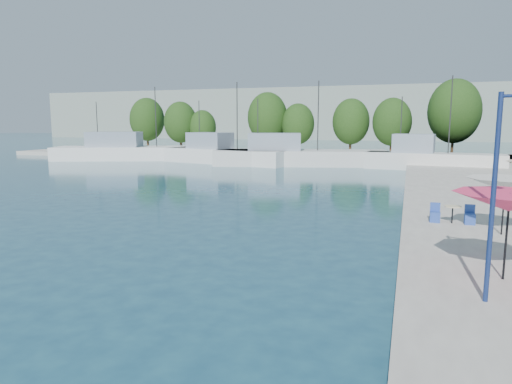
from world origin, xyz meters
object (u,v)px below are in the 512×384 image
(trawler_04, at_px, (430,160))
(street_lamp, at_px, (512,159))
(trawler_01, at_px, (136,152))
(umbrella_white, at_px, (505,184))
(umbrella_pink, at_px, (509,202))
(trawler_02, at_px, (223,155))
(trawler_03, at_px, (296,156))

(trawler_04, distance_m, street_lamp, 40.49)
(trawler_01, xyz_separation_m, umbrella_white, (39.05, -34.56, 1.51))
(trawler_01, bearing_deg, trawler_04, -23.70)
(trawler_01, xyz_separation_m, umbrella_pink, (38.12, -40.33, 1.71))
(trawler_02, relative_size, umbrella_white, 6.11)
(trawler_04, distance_m, umbrella_white, 32.66)
(trawler_02, distance_m, trawler_04, 24.07)
(trawler_03, distance_m, trawler_04, 14.85)
(trawler_01, bearing_deg, umbrella_white, -62.22)
(trawler_03, bearing_deg, umbrella_pink, -82.52)
(trawler_04, xyz_separation_m, umbrella_white, (1.41, -32.59, 1.50))
(trawler_03, relative_size, street_lamp, 4.14)
(trawler_01, distance_m, umbrella_pink, 55.52)
(trawler_03, distance_m, street_lamp, 43.68)
(umbrella_pink, bearing_deg, trawler_01, 133.39)
(trawler_01, distance_m, trawler_03, 22.84)
(trawler_03, relative_size, umbrella_pink, 7.04)
(trawler_02, bearing_deg, street_lamp, -44.31)
(trawler_04, bearing_deg, trawler_01, -176.25)
(trawler_02, height_order, trawler_03, same)
(trawler_01, bearing_deg, trawler_02, -27.04)
(trawler_01, distance_m, umbrella_white, 52.17)
(trawler_02, xyz_separation_m, umbrella_pink, (24.55, -38.82, 1.70))
(umbrella_pink, distance_m, umbrella_white, 5.84)
(trawler_03, bearing_deg, trawler_04, -16.21)
(trawler_03, xyz_separation_m, street_lamp, (14.91, -40.95, 3.02))
(trawler_03, bearing_deg, trawler_01, 162.49)
(umbrella_white, distance_m, street_lamp, 8.04)
(trawler_03, height_order, street_lamp, trawler_03)
(umbrella_white, relative_size, street_lamp, 0.58)
(trawler_02, bearing_deg, trawler_01, -171.23)
(trawler_03, height_order, umbrella_pink, trawler_03)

